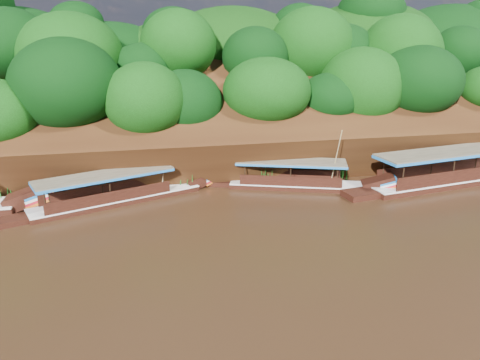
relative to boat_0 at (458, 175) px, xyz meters
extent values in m
plane|color=black|center=(-15.34, -6.76, -0.62)|extent=(160.00, 160.00, 0.00)
cube|color=black|center=(-15.34, 9.24, 2.88)|extent=(120.00, 16.12, 13.64)
cube|color=black|center=(-15.34, 19.24, -0.62)|extent=(120.00, 24.00, 12.00)
ellipsoid|color=#093A0A|center=(-21.34, 8.24, 2.88)|extent=(18.00, 8.00, 6.40)
ellipsoid|color=#093A0A|center=(-15.34, 16.24, 8.58)|extent=(24.00, 11.00, 8.40)
cube|color=black|center=(-0.86, -0.14, -0.62)|extent=(14.53, 4.71, 1.01)
cube|color=silver|center=(-0.86, -0.14, -0.14)|extent=(14.54, 4.78, 0.11)
cube|color=#4E4537|center=(-1.74, -0.28, 2.07)|extent=(11.52, 4.58, 0.13)
cube|color=#1B69B5|center=(-1.74, -0.28, 1.94)|extent=(11.52, 4.58, 0.20)
cube|color=black|center=(-12.78, 1.44, -0.62)|extent=(10.62, 5.27, 0.79)
cube|color=silver|center=(-12.78, 1.44, -0.24)|extent=(10.64, 5.33, 0.09)
cube|color=black|center=(-7.16, -0.49, -0.01)|extent=(2.84, 2.19, 1.49)
cube|color=#1B69B5|center=(-6.54, -0.71, 0.26)|extent=(1.72, 1.85, 0.54)
cube|color=red|center=(-6.54, -0.71, -0.04)|extent=(1.72, 1.85, 0.54)
cube|color=#4E4537|center=(-13.41, 1.66, 1.50)|extent=(8.55, 4.80, 0.11)
cube|color=#1B69B5|center=(-13.41, 1.66, 1.39)|extent=(8.55, 4.80, 0.16)
cylinder|color=tan|center=(-10.46, 0.08, 2.07)|extent=(0.09, 1.46, 4.40)
cube|color=black|center=(-26.38, 1.08, -0.62)|extent=(11.89, 6.16, 0.82)
cube|color=silver|center=(-26.38, 1.08, -0.23)|extent=(11.91, 6.22, 0.09)
cube|color=black|center=(-20.09, 3.50, 0.01)|extent=(3.16, 2.41, 1.61)
cube|color=#1B69B5|center=(-19.39, 3.77, 0.28)|extent=(1.93, 1.98, 0.60)
cube|color=red|center=(-19.39, 3.77, -0.02)|extent=(1.93, 1.98, 0.60)
cube|color=#4E4537|center=(-27.07, 0.81, 1.56)|extent=(9.58, 5.51, 0.11)
cube|color=#1B69B5|center=(-27.07, 0.81, 1.45)|extent=(9.58, 5.51, 0.16)
cylinder|color=tan|center=(-22.92, 2.22, 1.91)|extent=(0.75, 1.16, 4.08)
cube|color=black|center=(-32.35, 1.24, 0.14)|extent=(3.03, 1.85, 1.81)
cube|color=#1B69B5|center=(-31.56, 1.23, 0.47)|extent=(1.59, 1.89, 0.65)
cube|color=red|center=(-31.56, 1.23, 0.10)|extent=(1.59, 1.89, 0.65)
cone|color=#1B5D17|center=(-34.45, 2.66, 0.18)|extent=(1.50, 1.50, 1.60)
cone|color=#1B5D17|center=(-27.16, 2.93, 0.37)|extent=(1.50, 1.50, 2.00)
cone|color=#1B5D17|center=(-21.40, 2.96, 0.16)|extent=(1.50, 1.50, 1.57)
cone|color=#1B5D17|center=(-15.39, 2.57, 0.18)|extent=(1.50, 1.50, 1.60)
cone|color=#1B5D17|center=(-8.96, 2.77, 0.38)|extent=(1.50, 1.50, 2.00)
cone|color=#1B5D17|center=(-2.25, 2.34, 0.22)|extent=(1.50, 1.50, 1.70)
cone|color=#1B5D17|center=(3.87, 2.47, 0.33)|extent=(1.50, 1.50, 1.91)
camera|label=1|loc=(-24.25, -31.05, 11.27)|focal=35.00mm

